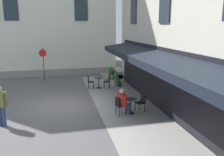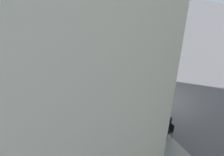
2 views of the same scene
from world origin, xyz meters
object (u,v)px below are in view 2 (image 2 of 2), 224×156
Objects in this scene: cafe_chair_black_corner_right at (57,50)px; potted_plant_entrance_left at (138,148)px; cafe_chair_black_under_awning at (70,48)px; seated_patron_in_red at (110,86)px; cafe_table_streetside at (160,134)px; cafe_chair_black_back_row at (112,87)px; cafe_chair_black_near_door at (169,129)px; cafe_table_near_entrance at (106,91)px; cafe_table_mid_terrace at (63,49)px; seated_companion_in_grey at (59,48)px; cafe_chair_black_kerbside at (148,134)px; walking_pedestrian_in_olive at (170,66)px; parked_car_black at (128,43)px; cafe_chair_black_facing_street at (98,94)px.

cafe_chair_black_corner_right is 1.22× the size of potted_plant_entrance_left.
seated_patron_in_red reaches higher than cafe_chair_black_under_awning.
seated_patron_in_red is at bearing -176.71° from cafe_table_streetside.
cafe_chair_black_near_door is (5.21, 0.72, 0.00)m from cafe_chair_black_back_row.
potted_plant_entrance_left is (14.11, -0.99, -0.18)m from cafe_chair_black_under_awning.
cafe_table_near_entrance is at bearing 6.41° from cafe_chair_black_corner_right.
cafe_chair_black_back_row is 8.90m from cafe_table_mid_terrace.
potted_plant_entrance_left is (14.21, 0.04, -0.35)m from seated_companion_in_grey.
cafe_chair_black_kerbside is at bearing -109.62° from cafe_table_streetside.
cafe_chair_black_under_awning is 1.21× the size of cafe_table_streetside.
seated_patron_in_red reaches higher than cafe_chair_black_near_door.
seated_companion_in_grey is (-13.82, -0.89, 0.17)m from cafe_chair_black_kerbside.
walking_pedestrian_in_olive is at bearing 129.55° from potted_plant_entrance_left.
seated_patron_in_red reaches higher than cafe_chair_black_corner_right.
cafe_table_near_entrance is 9.21m from parked_car_black.
cafe_table_mid_terrace is at bearing 178.47° from cafe_chair_black_facing_street.
cafe_chair_black_kerbside is 0.21× the size of parked_car_black.
cafe_chair_black_facing_street is at bearing -1.53° from cafe_table_mid_terrace.
cafe_chair_black_kerbside reaches higher than potted_plant_entrance_left.
seated_companion_in_grey is at bearing -172.34° from seated_patron_in_red.
cafe_chair_black_back_row is 8.73m from cafe_chair_black_under_awning.
cafe_table_near_entrance is 1.00× the size of cafe_table_mid_terrace.
seated_patron_in_red reaches higher than cafe_table_mid_terrace.
cafe_chair_black_facing_street is 9.13m from cafe_table_mid_terrace.
parked_car_black is at bearing 156.20° from cafe_table_streetside.
walking_pedestrian_in_olive is 2.38× the size of potted_plant_entrance_left.
cafe_chair_black_under_awning and cafe_chair_black_corner_right have the same top height.
cafe_chair_black_corner_right is (0.03, -0.63, 0.06)m from cafe_table_mid_terrace.
cafe_table_mid_terrace is 8.93m from seated_patron_in_red.
cafe_chair_black_facing_street is 4.77m from cafe_chair_black_kerbside.
walking_pedestrian_in_olive is (-0.18, 5.82, 0.55)m from cafe_table_near_entrance.
seated_patron_in_red is (0.05, -0.21, 0.16)m from cafe_chair_black_back_row.
cafe_chair_black_facing_street is at bearing 1.07° from seated_companion_in_grey.
cafe_chair_black_near_door is 14.19m from seated_companion_in_grey.
cafe_chair_black_near_door is at bearing -21.24° from parked_car_black.
cafe_chair_black_kerbside is at bearing 4.60° from cafe_chair_black_corner_right.
potted_plant_entrance_left is at bearing 0.16° from seated_companion_in_grey.
cafe_chair_black_kerbside is 0.51× the size of walking_pedestrian_in_olive.
parked_car_black is (2.02, 6.38, 0.22)m from cafe_table_mid_terrace.
walking_pedestrian_in_olive is (8.81, 6.19, 0.55)m from cafe_table_mid_terrace.
walking_pedestrian_in_olive reaches higher than seated_patron_in_red.
cafe_table_near_entrance is 0.82× the size of cafe_chair_black_facing_street.
cafe_chair_black_near_door is 0.21× the size of parked_car_black.
cafe_chair_black_back_row is at bearing -179.05° from cafe_table_streetside.
cafe_chair_black_facing_street is 1.00× the size of cafe_chair_black_kerbside.
cafe_chair_black_under_awning is 1.22× the size of potted_plant_entrance_left.
cafe_chair_black_facing_street is at bearing -77.19° from cafe_chair_black_back_row.
cafe_chair_black_under_awning is 1.00× the size of cafe_chair_black_near_door.
parked_car_black is (-6.83, 5.40, 0.16)m from cafe_chair_black_back_row.
cafe_chair_black_under_awning is at bearing -108.18° from parked_car_black.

